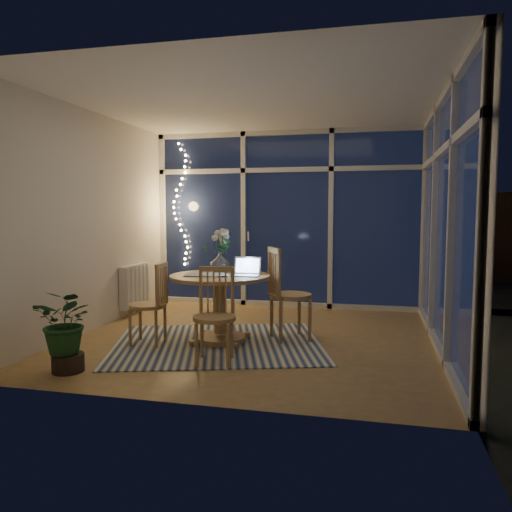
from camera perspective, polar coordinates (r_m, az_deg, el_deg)
name	(u,v)px	position (r m, az deg, el deg)	size (l,w,h in m)	color
floor	(256,338)	(5.68, 0.01, -9.35)	(4.00, 4.00, 0.00)	olive
ceiling	(256,102)	(5.63, 0.01, 17.23)	(4.00, 4.00, 0.00)	silver
wall_back	(287,219)	(7.46, 3.57, 4.19)	(4.00, 0.04, 2.60)	silver
wall_front	(191,228)	(3.59, -7.40, 3.17)	(4.00, 0.04, 2.60)	silver
wall_left	(93,221)	(6.27, -18.10, 3.78)	(0.04, 4.00, 2.60)	silver
wall_right	(449,223)	(5.40, 21.16, 3.51)	(0.04, 4.00, 2.60)	silver
window_wall_back	(287,219)	(7.42, 3.52, 4.19)	(4.00, 0.10, 2.60)	silver
window_wall_right	(444,223)	(5.40, 20.73, 3.52)	(0.10, 4.00, 2.60)	silver
radiator	(135,285)	(7.10, -13.69, -3.28)	(0.10, 0.70, 0.58)	silver
fairy_lights	(180,205)	(7.80, -8.67, 5.83)	(0.24, 0.10, 1.85)	#FFC066
garden_patio	(335,283)	(10.49, 9.03, -3.06)	(12.00, 6.00, 0.10)	black
garden_fence	(314,235)	(10.94, 6.68, 2.36)	(11.00, 0.08, 1.80)	#342013
neighbour_roof	(339,183)	(13.91, 9.44, 8.26)	(7.00, 3.00, 2.20)	#30333A
garden_shrubs	(256,265)	(9.05, 0.05, -1.03)	(0.90, 0.90, 0.90)	black
rug	(218,344)	(5.44, -4.40, -9.96)	(2.19, 1.76, 0.01)	beige
dining_table	(220,309)	(5.45, -4.10, -6.02)	(1.08, 1.08, 0.74)	olive
chair_left	(147,303)	(5.43, -12.30, -5.32)	(0.41, 0.41, 0.89)	olive
chair_right	(290,293)	(5.50, 3.96, -4.27)	(0.48, 0.48, 1.05)	olive
chair_front	(214,316)	(4.68, -4.78, -6.79)	(0.42, 0.42, 0.91)	olive
laptop	(246,266)	(5.29, -1.20, -1.14)	(0.29, 0.25, 0.21)	silver
flower_vase	(220,263)	(5.61, -4.11, -0.80)	(0.20, 0.20, 0.21)	silver
bowl	(250,272)	(5.48, -0.72, -1.84)	(0.15, 0.15, 0.04)	white
newspapers	(207,274)	(5.39, -5.59, -2.11)	(0.41, 0.31, 0.01)	silver
phone	(222,276)	(5.22, -3.93, -2.34)	(0.12, 0.06, 0.01)	black
potted_plant	(67,330)	(4.75, -20.80, -7.87)	(0.54, 0.47, 0.76)	#17411F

